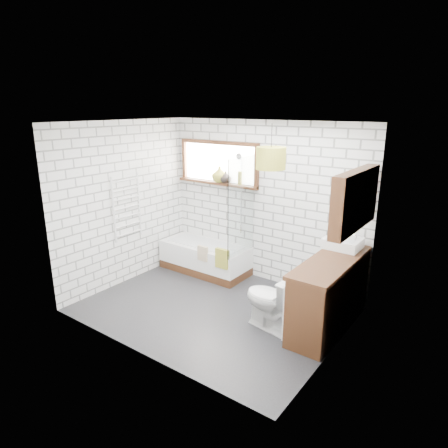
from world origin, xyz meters
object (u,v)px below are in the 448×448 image
Objects in this scene: vanity at (330,294)px; bathtub at (205,257)px; pendant at (271,158)px; toilet at (272,300)px; basin at (343,243)px.

bathtub is at bearing 168.90° from vanity.
toilet is at bearing -45.98° from pendant.
pendant reaches higher than toilet.
vanity is 0.72m from basin.
vanity is 1.83m from pendant.
pendant is at bearing -160.08° from vanity.
toilet is (1.81, -0.93, 0.14)m from bathtub.
bathtub is 2.04m from toilet.
pendant is (-0.19, 0.20, 1.72)m from toilet.
vanity reaches higher than bathtub.
basin is 0.59× the size of toilet.
basin reaches higher than bathtub.
vanity reaches higher than toilet.
vanity is (2.36, -0.46, 0.21)m from bathtub.
toilet is at bearing -116.90° from basin.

